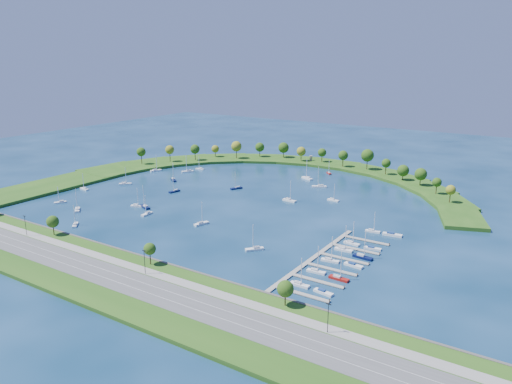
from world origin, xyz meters
The scene contains 39 objects.
ground centered at (0.00, 0.00, 0.00)m, with size 700.00×700.00×0.00m, color #07273E.
south_shoreline centered at (0.03, -122.88, 1.00)m, with size 420.00×43.10×11.60m.
breakwater centered at (-46.33, 48.72, 0.99)m, with size 286.74×247.64×2.00m.
breakwater_trees centered at (-12.32, 92.58, 10.75)m, with size 237.81×93.25×15.69m.
harbor_tower centered at (-13.90, 117.45, 4.08)m, with size 2.60×2.60×4.06m.
dock_system centered at (85.30, -61.00, 0.35)m, with size 24.28×82.00×1.60m.
moored_boat_0 centered at (8.04, -52.63, 0.91)m, with size 4.35×8.64×12.23m.
moored_boat_1 centered at (-88.48, -68.27, 0.86)m, with size 5.25×7.02×10.29m.
moored_boat_2 centered at (-67.03, -72.57, 0.93)m, with size 8.25×7.45×12.80m.
moored_boat_3 centered at (-28.03, -56.21, 0.89)m, with size 2.77×7.95×11.47m.
moored_boat_4 centered at (-43.80, -48.46, 0.89)m, with size 7.99×4.99×11.39m.
moored_boat_5 centered at (-46.20, -90.05, 0.88)m, with size 6.79×6.99×11.19m.
moored_boat_6 centered at (-101.54, -40.19, 0.88)m, with size 7.79×3.08×11.14m.
moored_boat_7 centered at (-100.00, 25.19, 0.93)m, with size 5.82×8.88×12.74m.
moored_boat_8 centered at (-38.36, -47.60, 0.95)m, with size 9.54×5.46×13.53m.
moored_boat_9 centered at (26.82, 49.91, 0.98)m, with size 9.81×7.23×14.33m.
moored_boat_10 centered at (25.83, 10.31, 0.94)m, with size 9.19×3.54×13.17m.
moored_boat_11 centered at (15.32, 89.96, 0.85)m, with size 5.97×6.04×9.75m.
moored_boat_12 centered at (-47.39, -12.02, 0.90)m, with size 3.70×8.24×11.71m.
moored_boat_13 centered at (51.07, -66.96, 0.92)m, with size 7.33×7.98×12.47m.
moored_boat_14 centered at (-77.29, 36.01, 0.94)m, with size 7.55×8.55×13.15m.
moored_boat_15 centered at (-68.40, 10.11, 0.94)m, with size 8.65×7.29×13.09m.
moored_boat_16 centered at (-75.38, 48.22, 0.87)m, with size 7.32×3.06×10.44m.
moored_boat_17 centered at (9.23, 66.09, 0.98)m, with size 10.08×6.62×14.45m.
moored_boat_18 centered at (-17.93, 16.28, 0.91)m, with size 5.69×8.44×12.15m.
moored_boat_19 centered at (47.93, 25.70, 0.88)m, with size 7.64×2.75×11.00m.
moored_boat_20 centered at (-88.99, -16.12, 0.91)m, with size 7.67×7.41×12.25m.
docked_boat_0 centered at (85.52, -87.98, 0.90)m, with size 8.04×2.27×11.80m.
docked_boat_1 centered at (95.99, -88.66, 0.59)m, with size 8.14×3.42×1.61m.
docked_boat_2 centered at (85.52, -73.56, 0.90)m, with size 8.14×2.84×11.75m.
docked_boat_3 centered at (96.02, -74.53, 0.91)m, with size 8.42×2.70×12.23m.
docked_boat_4 centered at (85.52, -60.10, 0.90)m, with size 8.15×3.23×11.66m.
docked_boat_5 centered at (95.98, -59.34, 0.62)m, with size 8.50×3.17×1.69m.
docked_boat_6 centered at (85.51, -45.48, 0.92)m, with size 8.48×2.64×12.35m.
docked_boat_7 centered at (96.00, -48.93, 0.94)m, with size 9.19×3.42×13.20m.
docked_boat_8 centered at (85.53, -35.95, 0.89)m, with size 8.02×3.06×11.50m.
docked_boat_9 centered at (95.99, -36.69, 0.58)m, with size 8.02×3.22×1.59m.
docked_boat_10 centered at (87.93, -14.56, 0.88)m, with size 7.63×3.07×10.90m.
docked_boat_11 centered at (97.86, -14.27, 0.70)m, with size 9.64×3.73×1.92m.
Camera 1 is at (166.89, -243.99, 86.47)m, focal length 34.78 mm.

